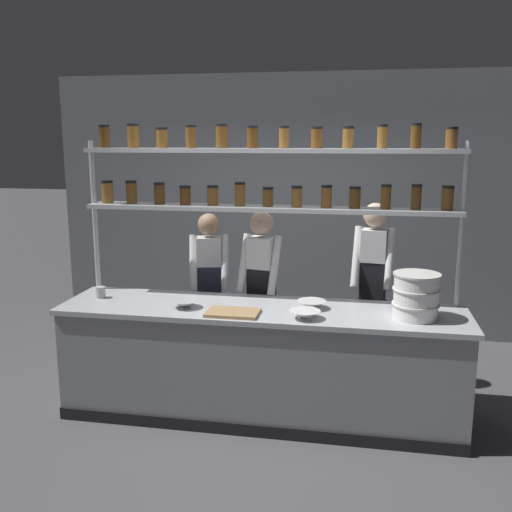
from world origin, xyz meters
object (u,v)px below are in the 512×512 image
(chef_center, at_px, (261,289))
(container_stack, at_px, (416,296))
(spice_shelf_unit, at_px, (265,184))
(serving_cup_front, at_px, (101,292))
(chef_left, at_px, (210,285))
(prep_bowl_near_left, at_px, (305,315))
(cutting_board, at_px, (233,313))
(prep_bowl_center_front, at_px, (185,304))
(chef_right, at_px, (373,282))
(prep_bowl_center_back, at_px, (312,305))

(chef_center, bearing_deg, container_stack, -14.11)
(spice_shelf_unit, xyz_separation_m, serving_cup_front, (-1.36, -0.29, -0.91))
(chef_left, distance_m, prep_bowl_near_left, 1.36)
(container_stack, height_order, cutting_board, container_stack)
(chef_center, distance_m, prep_bowl_center_front, 0.83)
(chef_center, bearing_deg, chef_right, 24.26)
(prep_bowl_center_back, bearing_deg, chef_right, 56.06)
(spice_shelf_unit, bearing_deg, chef_left, 146.90)
(chef_left, distance_m, prep_bowl_center_front, 0.83)
(chef_right, relative_size, cutting_board, 4.23)
(chef_center, bearing_deg, chef_left, 174.40)
(cutting_board, bearing_deg, chef_right, 42.77)
(prep_bowl_center_front, xyz_separation_m, prep_bowl_center_back, (0.99, 0.17, 0.00))
(chef_right, distance_m, container_stack, 0.89)
(container_stack, xyz_separation_m, prep_bowl_center_back, (-0.78, 0.11, -0.14))
(chef_center, height_order, prep_bowl_near_left, chef_center)
(spice_shelf_unit, distance_m, chef_center, 0.98)
(prep_bowl_center_front, bearing_deg, container_stack, 1.72)
(prep_bowl_near_left, bearing_deg, cutting_board, 178.74)
(chef_left, relative_size, chef_right, 0.93)
(chef_center, bearing_deg, prep_bowl_near_left, -47.46)
(serving_cup_front, bearing_deg, chef_right, 17.95)
(chef_right, relative_size, prep_bowl_center_front, 7.71)
(chef_right, relative_size, prep_bowl_center_back, 7.35)
(prep_bowl_near_left, distance_m, serving_cup_front, 1.78)
(prep_bowl_center_back, distance_m, serving_cup_front, 1.78)
(cutting_board, bearing_deg, prep_bowl_center_front, 166.55)
(cutting_board, relative_size, prep_bowl_near_left, 1.71)
(spice_shelf_unit, bearing_deg, prep_bowl_near_left, -54.19)
(prep_bowl_center_front, bearing_deg, cutting_board, -13.45)
(cutting_board, distance_m, prep_bowl_near_left, 0.56)
(chef_center, bearing_deg, serving_cup_front, -146.76)
(spice_shelf_unit, height_order, serving_cup_front, spice_shelf_unit)
(cutting_board, height_order, prep_bowl_center_back, prep_bowl_center_back)
(chef_center, relative_size, container_stack, 4.65)
(spice_shelf_unit, distance_m, chef_left, 1.21)
(cutting_board, distance_m, prep_bowl_center_back, 0.64)
(chef_right, xyz_separation_m, prep_bowl_center_back, (-0.49, -0.72, -0.03))
(spice_shelf_unit, relative_size, prep_bowl_center_back, 13.58)
(spice_shelf_unit, relative_size, serving_cup_front, 32.84)
(chef_left, xyz_separation_m, prep_bowl_center_front, (0.02, -0.83, 0.06))
(container_stack, bearing_deg, chef_left, 156.72)
(spice_shelf_unit, height_order, container_stack, spice_shelf_unit)
(chef_center, xyz_separation_m, chef_right, (0.98, 0.22, 0.05))
(serving_cup_front, bearing_deg, chef_center, 21.71)
(cutting_board, xyz_separation_m, serving_cup_front, (-1.20, 0.25, 0.04))
(prep_bowl_near_left, bearing_deg, spice_shelf_unit, 125.81)
(chef_left, height_order, chef_center, chef_center)
(container_stack, distance_m, prep_bowl_center_back, 0.80)
(chef_center, height_order, prep_bowl_center_back, chef_center)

